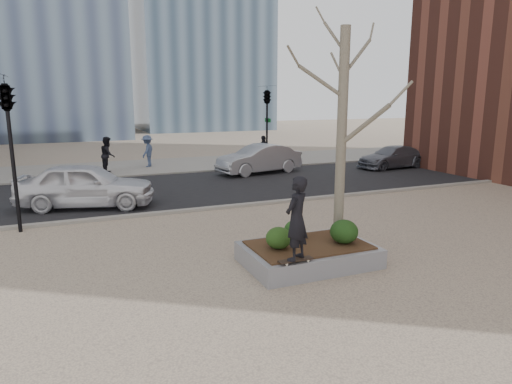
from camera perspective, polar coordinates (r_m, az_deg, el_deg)
name	(u,v)px	position (r m, az deg, el deg)	size (l,w,h in m)	color
ground	(270,270)	(10.61, 1.75, -9.70)	(120.00, 120.00, 0.00)	tan
street	(172,189)	(19.79, -10.42, 0.31)	(60.00, 8.00, 0.02)	black
far_sidewalk	(145,167)	(26.57, -13.75, 3.09)	(60.00, 6.00, 0.02)	gray
planter	(308,255)	(10.96, 6.56, -7.80)	(3.00, 2.00, 0.45)	gray
planter_mulch	(309,245)	(10.88, 6.59, -6.59)	(2.70, 1.70, 0.04)	#382314
sycamore_tree	(343,101)	(11.11, 10.81, 11.10)	(2.80, 2.80, 6.60)	gray
shrub_left	(279,238)	(10.44, 2.84, -5.76)	(0.59, 0.59, 0.50)	#1D3D13
shrub_middle	(295,229)	(11.22, 4.89, -4.68)	(0.53, 0.53, 0.45)	#183F14
shrub_right	(344,232)	(10.99, 10.95, -4.88)	(0.67, 0.67, 0.57)	#103411
skateboard	(296,261)	(9.78, 5.00, -8.59)	(0.78, 0.20, 0.07)	black
skateboarder	(297,219)	(9.50, 5.10, -3.33)	(0.65, 0.43, 1.78)	black
police_car	(86,185)	(17.27, -20.50, 0.82)	(1.89, 4.70, 1.60)	white
car_silver	(259,159)	(23.51, 0.39, 4.16)	(1.56, 4.46, 1.47)	#AAADB3
car_third	(392,157)	(26.42, 16.64, 4.22)	(1.68, 4.13, 1.20)	#5A5C67
pedestrian_a	(108,155)	(24.82, -18.02, 4.45)	(0.91, 0.71, 1.86)	black
pedestrian_b	(148,151)	(26.35, -13.41, 5.01)	(1.15, 0.66, 1.78)	#415275
pedestrian_c	(264,150)	(26.27, 0.97, 5.22)	(1.00, 0.41, 1.70)	black
traffic_light_near	(12,156)	(14.71, -28.17, 4.02)	(0.60, 2.48, 4.50)	black
traffic_light_far	(267,127)	(25.90, 1.38, 8.18)	(0.60, 2.48, 4.50)	black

